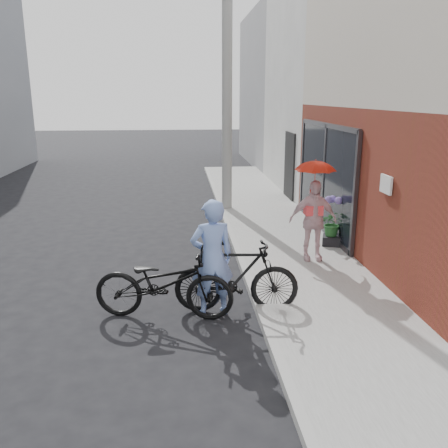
{
  "coord_description": "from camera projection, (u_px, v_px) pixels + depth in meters",
  "views": [
    {
      "loc": [
        -0.22,
        -7.21,
        3.24
      ],
      "look_at": [
        0.51,
        0.61,
        1.1
      ],
      "focal_mm": 38.0,
      "sensor_mm": 36.0,
      "label": 1
    }
  ],
  "objects": [
    {
      "name": "ground",
      "position": [
        197.0,
        299.0,
        7.8
      ],
      "size": [
        80.0,
        80.0,
        0.0
      ],
      "primitive_type": "plane",
      "color": "black",
      "rests_on": "ground"
    },
    {
      "name": "sidewalk",
      "position": [
        293.0,
        253.0,
        9.89
      ],
      "size": [
        2.2,
        24.0,
        0.12
      ],
      "primitive_type": "cube",
      "color": "gray",
      "rests_on": "ground"
    },
    {
      "name": "curb",
      "position": [
        238.0,
        254.0,
        9.79
      ],
      "size": [
        0.12,
        24.0,
        0.12
      ],
      "primitive_type": "cube",
      "color": "#9E9E99",
      "rests_on": "ground"
    },
    {
      "name": "plaster_building",
      "position": [
        396.0,
        87.0,
        16.18
      ],
      "size": [
        8.0,
        6.0,
        7.0
      ],
      "primitive_type": "cube",
      "color": "silver",
      "rests_on": "ground"
    },
    {
      "name": "east_building_far",
      "position": [
        332.0,
        90.0,
        22.9
      ],
      "size": [
        8.0,
        8.0,
        7.0
      ],
      "primitive_type": "cube",
      "color": "gray",
      "rests_on": "ground"
    },
    {
      "name": "utility_pole",
      "position": [
        227.0,
        85.0,
        12.75
      ],
      "size": [
        0.28,
        0.28,
        7.0
      ],
      "primitive_type": "cylinder",
      "color": "#9E9E99",
      "rests_on": "ground"
    },
    {
      "name": "officer",
      "position": [
        212.0,
        258.0,
        7.05
      ],
      "size": [
        0.71,
        0.53,
        1.79
      ],
      "primitive_type": "imported",
      "rotation": [
        0.0,
        0.0,
        3.3
      ],
      "color": "#809EE4",
      "rests_on": "ground"
    },
    {
      "name": "bike_left",
      "position": [
        164.0,
        283.0,
        7.02
      ],
      "size": [
        2.18,
        1.09,
        1.09
      ],
      "primitive_type": "imported",
      "rotation": [
        0.0,
        0.0,
        1.39
      ],
      "color": "black",
      "rests_on": "ground"
    },
    {
      "name": "bike_right",
      "position": [
        237.0,
        277.0,
        7.21
      ],
      "size": [
        1.93,
        0.68,
        1.14
      ],
      "primitive_type": "imported",
      "rotation": [
        0.0,
        0.0,
        1.5
      ],
      "color": "black",
      "rests_on": "ground"
    },
    {
      "name": "kimono_woman",
      "position": [
        313.0,
        220.0,
        9.14
      ],
      "size": [
        0.94,
        0.42,
        1.57
      ],
      "primitive_type": "imported",
      "rotation": [
        0.0,
        0.0,
        -0.04
      ],
      "color": "beige",
      "rests_on": "sidewalk"
    },
    {
      "name": "parasol",
      "position": [
        316.0,
        163.0,
        8.85
      ],
      "size": [
        0.74,
        0.74,
        0.65
      ],
      "primitive_type": "imported",
      "color": "red",
      "rests_on": "kimono_woman"
    },
    {
      "name": "planter",
      "position": [
        331.0,
        240.0,
        10.21
      ],
      "size": [
        0.48,
        0.48,
        0.2
      ],
      "primitive_type": "cube",
      "rotation": [
        0.0,
        0.0,
        -0.33
      ],
      "color": "black",
      "rests_on": "sidewalk"
    },
    {
      "name": "potted_plant",
      "position": [
        333.0,
        223.0,
        10.11
      ],
      "size": [
        0.51,
        0.44,
        0.56
      ],
      "primitive_type": "imported",
      "color": "#245A27",
      "rests_on": "planter"
    }
  ]
}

